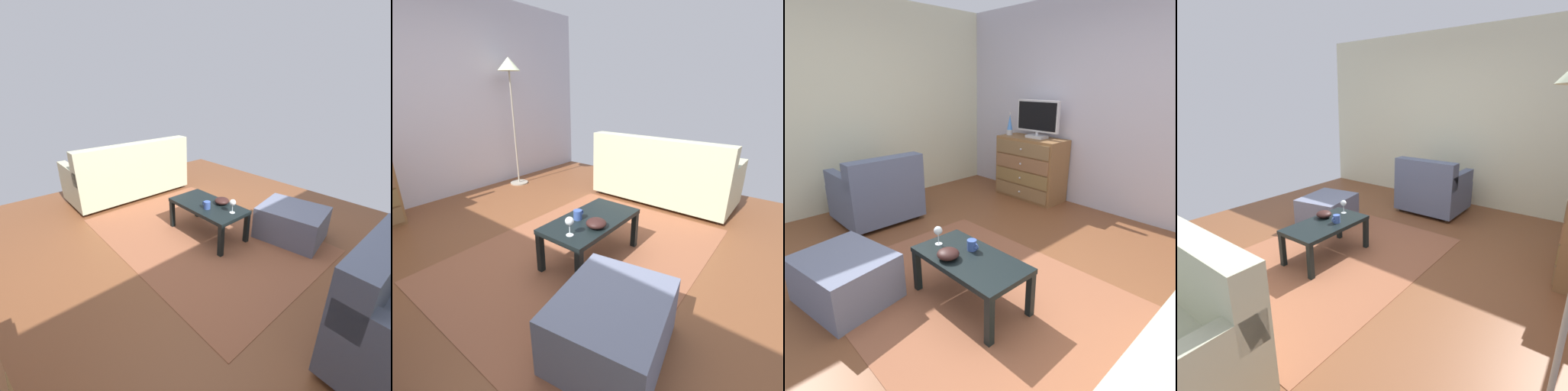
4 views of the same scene
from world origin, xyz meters
TOP-DOWN VIEW (x-y plane):
  - ground_plane at (0.00, 0.00)m, footprint 5.64×5.17m
  - wall_plain_left at (-2.58, 0.00)m, footprint 0.12×5.17m
  - area_rug at (0.20, -0.20)m, footprint 2.60×1.90m
  - coffee_table at (0.17, -0.27)m, footprint 0.90×0.48m
  - wine_glass at (-0.16, -0.32)m, footprint 0.07×0.07m
  - mug at (0.10, -0.19)m, footprint 0.11×0.08m
  - bowl_decorative at (0.07, -0.40)m, footprint 0.17×0.17m
  - armchair at (-1.83, -0.02)m, footprint 0.80×0.91m
  - ottoman at (-0.53, -0.96)m, footprint 0.79×0.71m

SIDE VIEW (x-z plane):
  - ground_plane at x=0.00m, z-range -0.05..0.00m
  - area_rug at x=0.20m, z-range 0.00..0.01m
  - ottoman at x=-0.53m, z-range 0.00..0.38m
  - coffee_table at x=0.17m, z-range 0.14..0.54m
  - armchair at x=-1.83m, z-range -0.07..0.77m
  - bowl_decorative at x=0.07m, z-range 0.39..0.47m
  - mug at x=0.10m, z-range 0.39..0.48m
  - wine_glass at x=-0.16m, z-range 0.43..0.59m
  - wall_plain_left at x=-2.58m, z-range 0.00..2.68m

